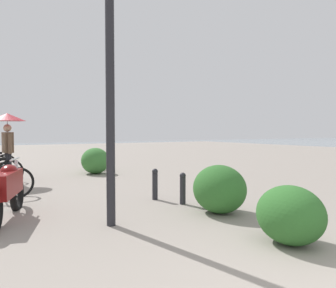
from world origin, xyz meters
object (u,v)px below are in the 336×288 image
object	(u,v)px
bollard_mid	(155,183)
bollard_near	(183,188)
lamppost	(110,55)
motorcycle	(6,190)
pedestrian	(7,128)

from	to	relation	value
bollard_mid	bollard_near	bearing A→B (deg)	-156.56
lamppost	motorcycle	bearing A→B (deg)	49.20
lamppost	bollard_mid	bearing A→B (deg)	-49.11
motorcycle	bollard_mid	distance (m)	2.91
motorcycle	bollard_mid	xyz separation A→B (m)	(0.06, -2.91, -0.14)
lamppost	bollard_near	xyz separation A→B (m)	(0.61, -1.77, -2.35)
pedestrian	bollard_near	world-z (taller)	pedestrian
lamppost	motorcycle	distance (m)	2.89
pedestrian	bollard_near	bearing A→B (deg)	-148.65
motorcycle	bollard_mid	world-z (taller)	motorcycle
bollard_mid	lamppost	bearing A→B (deg)	130.89
lamppost	bollard_near	size ratio (longest dim) A/B	6.18
bollard_near	lamppost	bearing A→B (deg)	109.10
lamppost	pedestrian	distance (m)	5.67
motorcycle	lamppost	bearing A→B (deg)	-130.80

